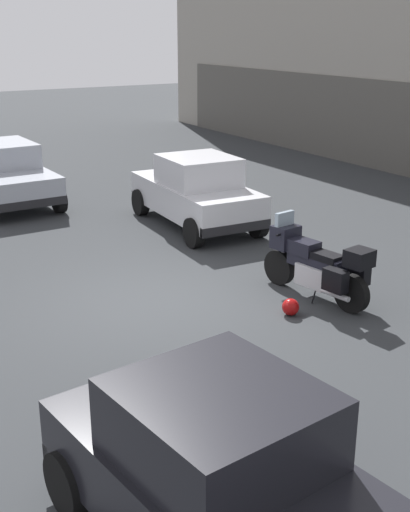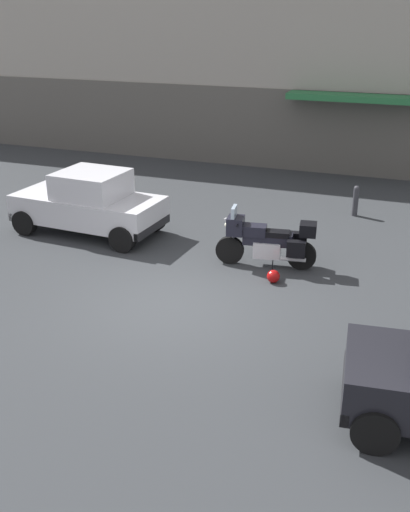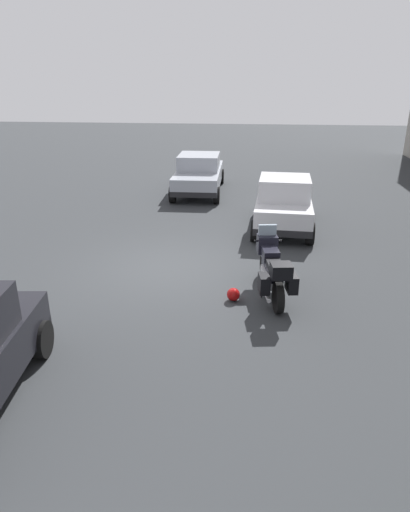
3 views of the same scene
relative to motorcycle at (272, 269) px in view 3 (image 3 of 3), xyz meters
The scene contains 5 objects.
ground_plane 2.83m from the motorcycle, 116.13° to the right, with size 80.00×80.00×0.00m, color #2D3033.
motorcycle is the anchor object (origin of this frame).
helmet 1.00m from the motorcycle, 65.89° to the right, with size 0.28×0.28×0.28m, color #990C0C.
car_hatchback_near 4.86m from the motorcycle, behind, with size 3.94×1.97×1.64m.
car_sedan_far 9.79m from the motorcycle, 163.68° to the right, with size 4.62×2.02×1.56m.
Camera 3 is at (10.04, 2.03, 4.36)m, focal length 31.20 mm.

